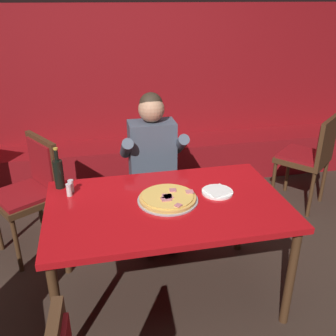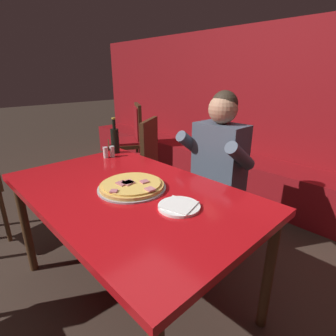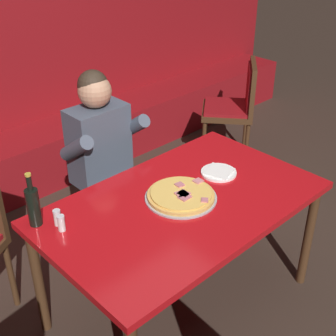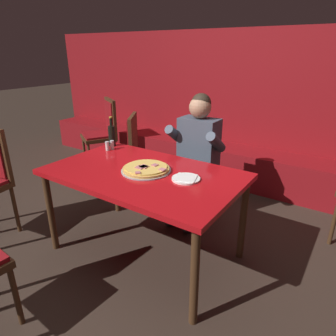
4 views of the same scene
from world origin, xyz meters
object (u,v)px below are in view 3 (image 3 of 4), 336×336
main_dining_table (182,212)px  beer_bottle (33,206)px  pizza (181,195)px  plate_white_paper (219,172)px  dining_chair_near_right (236,104)px  shaker_oregano (57,218)px  shaker_red_pepper_flakes (61,224)px  diner_seated_blue_shirt (108,159)px

main_dining_table → beer_bottle: (-0.67, 0.36, 0.18)m
pizza → main_dining_table: bearing=-115.6°
main_dining_table → plate_white_paper: plate_white_paper is taller
main_dining_table → dining_chair_near_right: dining_chair_near_right is taller
main_dining_table → dining_chair_near_right: bearing=30.2°
pizza → beer_bottle: (-0.69, 0.34, 0.09)m
plate_white_paper → dining_chair_near_right: (1.27, 0.90, -0.20)m
beer_bottle → shaker_oregano: 0.13m
pizza → shaker_oregano: shaker_oregano is taller
main_dining_table → shaker_red_pepper_flakes: size_ratio=17.71×
pizza → plate_white_paper: bearing=5.2°
main_dining_table → dining_chair_near_right: 1.89m
plate_white_paper → diner_seated_blue_shirt: bearing=114.5°
beer_bottle → dining_chair_near_right: (2.31, 0.59, -0.30)m
shaker_red_pepper_flakes → shaker_oregano: size_ratio=1.00×
plate_white_paper → pizza: bearing=-174.8°
dining_chair_near_right → diner_seated_blue_shirt: bearing=-172.2°
plate_white_paper → shaker_red_pepper_flakes: 0.98m
plate_white_paper → beer_bottle: (-1.03, 0.31, 0.10)m
plate_white_paper → dining_chair_near_right: bearing=35.1°
main_dining_table → shaker_red_pepper_flakes: shaker_red_pepper_flakes is taller
main_dining_table → beer_bottle: 0.79m
shaker_red_pepper_flakes → diner_seated_blue_shirt: (0.66, 0.51, -0.09)m
plate_white_paper → dining_chair_near_right: dining_chair_near_right is taller
plate_white_paper → beer_bottle: 1.08m
plate_white_paper → shaker_oregano: 0.98m
beer_bottle → dining_chair_near_right: bearing=14.4°
plate_white_paper → dining_chair_near_right: 1.57m
diner_seated_blue_shirt → dining_chair_near_right: bearing=7.8°
beer_bottle → shaker_red_pepper_flakes: 0.17m
pizza → dining_chair_near_right: bearing=29.8°
plate_white_paper → shaker_red_pepper_flakes: size_ratio=2.44×
shaker_oregano → diner_seated_blue_shirt: diner_seated_blue_shirt is taller
shaker_oregano → beer_bottle: bearing=133.3°
beer_bottle → shaker_red_pepper_flakes: size_ratio=3.40×
pizza → dining_chair_near_right: (1.62, 0.93, -0.20)m
shaker_oregano → dining_chair_near_right: 2.34m
shaker_oregano → dining_chair_near_right: (2.23, 0.67, -0.23)m
shaker_oregano → diner_seated_blue_shirt: size_ratio=0.07×
diner_seated_blue_shirt → dining_chair_near_right: diner_seated_blue_shirt is taller
main_dining_table → plate_white_paper: (0.36, 0.05, 0.08)m
beer_bottle → diner_seated_blue_shirt: 0.83m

